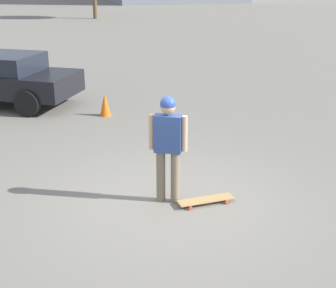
% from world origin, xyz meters
% --- Properties ---
extents(ground_plane, '(220.00, 220.00, 0.00)m').
position_xyz_m(ground_plane, '(0.00, 0.00, 0.00)').
color(ground_plane, gray).
extents(person, '(0.57, 0.36, 1.78)m').
position_xyz_m(person, '(0.00, 0.00, 1.07)').
color(person, '#7A6B56').
rests_on(person, ground_plane).
extents(skateboard, '(0.95, 0.34, 0.07)m').
position_xyz_m(skateboard, '(-0.58, 0.25, 0.06)').
color(skateboard, tan).
rests_on(skateboard, ground_plane).
extents(car_parked_near, '(4.56, 3.67, 1.43)m').
position_xyz_m(car_parked_near, '(2.96, -7.00, 0.75)').
color(car_parked_near, black).
rests_on(car_parked_near, ground_plane).
extents(traffic_cone, '(0.29, 0.29, 0.60)m').
position_xyz_m(traffic_cone, '(0.34, -5.13, 0.30)').
color(traffic_cone, orange).
rests_on(traffic_cone, ground_plane).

